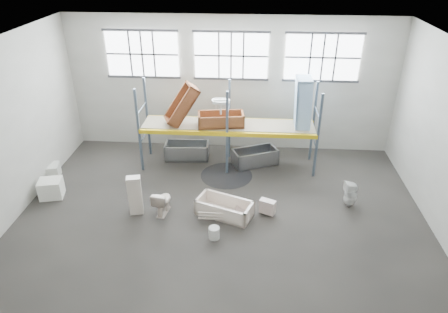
# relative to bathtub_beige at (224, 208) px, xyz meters

# --- Properties ---
(floor) EXTENTS (12.00, 10.00, 0.10)m
(floor) POSITION_rel_bathtub_beige_xyz_m (-0.09, -0.46, -0.29)
(floor) COLOR #45403B
(floor) RESTS_ON ground
(ceiling) EXTENTS (12.00, 10.00, 0.10)m
(ceiling) POSITION_rel_bathtub_beige_xyz_m (-0.09, -0.46, 4.81)
(ceiling) COLOR silver
(ceiling) RESTS_ON ground
(wall_back) EXTENTS (12.00, 0.10, 5.00)m
(wall_back) POSITION_rel_bathtub_beige_xyz_m (-0.09, 4.59, 2.26)
(wall_back) COLOR #A7A59A
(wall_back) RESTS_ON ground
(wall_front) EXTENTS (12.00, 0.10, 5.00)m
(wall_front) POSITION_rel_bathtub_beige_xyz_m (-0.09, -5.51, 2.26)
(wall_front) COLOR #A9A69B
(wall_front) RESTS_ON ground
(window_left) EXTENTS (2.60, 0.04, 1.60)m
(window_left) POSITION_rel_bathtub_beige_xyz_m (-3.29, 4.48, 3.36)
(window_left) COLOR white
(window_left) RESTS_ON wall_back
(window_mid) EXTENTS (2.60, 0.04, 1.60)m
(window_mid) POSITION_rel_bathtub_beige_xyz_m (-0.09, 4.48, 3.36)
(window_mid) COLOR white
(window_mid) RESTS_ON wall_back
(window_right) EXTENTS (2.60, 0.04, 1.60)m
(window_right) POSITION_rel_bathtub_beige_xyz_m (3.11, 4.48, 3.36)
(window_right) COLOR white
(window_right) RESTS_ON wall_back
(rack_upright_la) EXTENTS (0.08, 0.08, 3.00)m
(rack_upright_la) POSITION_rel_bathtub_beige_xyz_m (-3.09, 2.44, 1.26)
(rack_upright_la) COLOR slate
(rack_upright_la) RESTS_ON floor
(rack_upright_lb) EXTENTS (0.08, 0.08, 3.00)m
(rack_upright_lb) POSITION_rel_bathtub_beige_xyz_m (-3.09, 3.64, 1.26)
(rack_upright_lb) COLOR slate
(rack_upright_lb) RESTS_ON floor
(rack_upright_ma) EXTENTS (0.08, 0.08, 3.00)m
(rack_upright_ma) POSITION_rel_bathtub_beige_xyz_m (-0.09, 2.44, 1.26)
(rack_upright_ma) COLOR slate
(rack_upright_ma) RESTS_ON floor
(rack_upright_mb) EXTENTS (0.08, 0.08, 3.00)m
(rack_upright_mb) POSITION_rel_bathtub_beige_xyz_m (-0.09, 3.64, 1.26)
(rack_upright_mb) COLOR slate
(rack_upright_mb) RESTS_ON floor
(rack_upright_ra) EXTENTS (0.08, 0.08, 3.00)m
(rack_upright_ra) POSITION_rel_bathtub_beige_xyz_m (2.91, 2.44, 1.26)
(rack_upright_ra) COLOR slate
(rack_upright_ra) RESTS_ON floor
(rack_upright_rb) EXTENTS (0.08, 0.08, 3.00)m
(rack_upright_rb) POSITION_rel_bathtub_beige_xyz_m (2.91, 3.64, 1.26)
(rack_upright_rb) COLOR slate
(rack_upright_rb) RESTS_ON floor
(rack_beam_front) EXTENTS (6.00, 0.10, 0.14)m
(rack_beam_front) POSITION_rel_bathtub_beige_xyz_m (-0.09, 2.44, 1.26)
(rack_beam_front) COLOR yellow
(rack_beam_front) RESTS_ON floor
(rack_beam_back) EXTENTS (6.00, 0.10, 0.14)m
(rack_beam_back) POSITION_rel_bathtub_beige_xyz_m (-0.09, 3.64, 1.26)
(rack_beam_back) COLOR yellow
(rack_beam_back) RESTS_ON floor
(shelf_deck) EXTENTS (5.90, 1.10, 0.03)m
(shelf_deck) POSITION_rel_bathtub_beige_xyz_m (-0.09, 3.04, 1.34)
(shelf_deck) COLOR gray
(shelf_deck) RESTS_ON floor
(wet_patch) EXTENTS (1.80, 1.80, 0.00)m
(wet_patch) POSITION_rel_bathtub_beige_xyz_m (-0.09, 2.24, -0.24)
(wet_patch) COLOR black
(wet_patch) RESTS_ON floor
(bathtub_beige) EXTENTS (1.80, 1.30, 0.48)m
(bathtub_beige) POSITION_rel_bathtub_beige_xyz_m (0.00, 0.00, 0.00)
(bathtub_beige) COLOR beige
(bathtub_beige) RESTS_ON floor
(cistern_spare) EXTENTS (0.51, 0.38, 0.44)m
(cistern_spare) POSITION_rel_bathtub_beige_xyz_m (1.27, 0.09, 0.04)
(cistern_spare) COLOR beige
(cistern_spare) RESTS_ON bathtub_beige
(sink_in_tub) EXTENTS (0.60, 0.60, 0.16)m
(sink_in_tub) POSITION_rel_bathtub_beige_xyz_m (0.53, 0.00, -0.08)
(sink_in_tub) COLOR beige
(sink_in_tub) RESTS_ON bathtub_beige
(toilet_beige) EXTENTS (0.55, 0.82, 0.78)m
(toilet_beige) POSITION_rel_bathtub_beige_xyz_m (-1.84, -0.03, 0.15)
(toilet_beige) COLOR silver
(toilet_beige) RESTS_ON floor
(cistern_tall) EXTENTS (0.45, 0.34, 1.24)m
(cistern_tall) POSITION_rel_bathtub_beige_xyz_m (-2.62, -0.10, 0.38)
(cistern_tall) COLOR beige
(cistern_tall) RESTS_ON floor
(toilet_white) EXTENTS (0.44, 0.43, 0.83)m
(toilet_white) POSITION_rel_bathtub_beige_xyz_m (3.79, 0.74, 0.18)
(toilet_white) COLOR white
(toilet_white) RESTS_ON floor
(steel_tub_left) EXTENTS (1.64, 0.83, 0.59)m
(steel_tub_left) POSITION_rel_bathtub_beige_xyz_m (-1.65, 3.43, 0.05)
(steel_tub_left) COLOR #B2B6BB
(steel_tub_left) RESTS_ON floor
(steel_tub_right) EXTENTS (1.74, 1.29, 0.58)m
(steel_tub_right) POSITION_rel_bathtub_beige_xyz_m (0.88, 3.14, 0.05)
(steel_tub_right) COLOR #AAACB3
(steel_tub_right) RESTS_ON floor
(rust_tub_flat) EXTENTS (1.65, 0.95, 0.44)m
(rust_tub_flat) POSITION_rel_bathtub_beige_xyz_m (-0.33, 2.92, 1.58)
(rust_tub_flat) COLOR #9C552D
(rust_tub_flat) RESTS_ON shelf_deck
(rust_tub_tilted) EXTENTS (1.38, 1.10, 1.47)m
(rust_tub_tilted) POSITION_rel_bathtub_beige_xyz_m (-1.67, 2.97, 2.06)
(rust_tub_tilted) COLOR brown
(rust_tub_tilted) RESTS_ON shelf_deck
(sink_on_shelf) EXTENTS (0.65, 0.53, 0.54)m
(sink_on_shelf) POSITION_rel_bathtub_beige_xyz_m (-0.32, 2.77, 1.86)
(sink_on_shelf) COLOR silver
(sink_on_shelf) RESTS_ON rust_tub_flat
(blue_tub_upright) EXTENTS (0.56, 0.83, 1.79)m
(blue_tub_upright) POSITION_rel_bathtub_beige_xyz_m (2.41, 3.11, 2.16)
(blue_tub_upright) COLOR #99C2EB
(blue_tub_upright) RESTS_ON shelf_deck
(bucket) EXTENTS (0.32, 0.32, 0.35)m
(bucket) POSITION_rel_bathtub_beige_xyz_m (-0.20, -1.09, -0.06)
(bucket) COLOR silver
(bucket) RESTS_ON floor
(carton_near) EXTENTS (0.81, 0.73, 0.59)m
(carton_near) POSITION_rel_bathtub_beige_xyz_m (-5.55, 0.56, 0.06)
(carton_near) COLOR white
(carton_near) RESTS_ON floor
(carton_far) EXTENTS (0.72, 0.72, 0.49)m
(carton_far) POSITION_rel_bathtub_beige_xyz_m (-6.09, 1.68, 0.00)
(carton_far) COLOR silver
(carton_far) RESTS_ON floor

